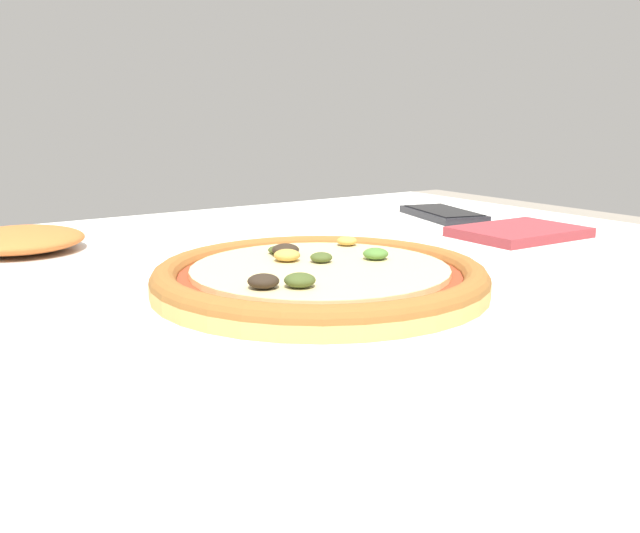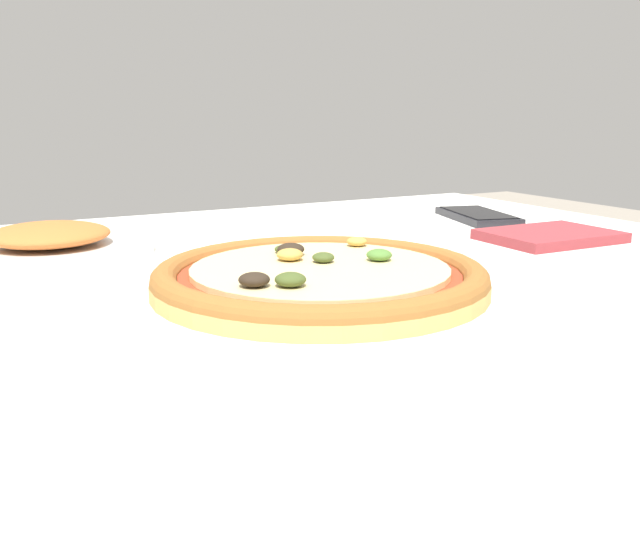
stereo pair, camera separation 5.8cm
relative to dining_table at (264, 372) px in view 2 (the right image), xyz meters
The scene contains 5 objects.
dining_table is the anchor object (origin of this frame).
pizza_plate 0.14m from the dining_table, 83.21° to the right, with size 0.29×0.29×0.04m.
cell_phone 0.47m from the dining_table, 24.03° to the left, with size 0.11×0.16×0.01m.
side_plate 0.29m from the dining_table, 125.11° to the left, with size 0.22×0.22×0.03m.
napkin_folded 0.40m from the dining_table, ahead, with size 0.15×0.11×0.01m.
Camera 2 is at (-0.26, -0.59, 0.86)m, focal length 40.00 mm.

